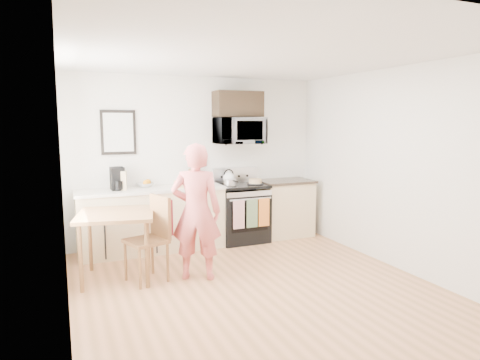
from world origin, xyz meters
name	(u,v)px	position (x,y,z in m)	size (l,w,h in m)	color
floor	(259,290)	(0.00, 0.00, 0.00)	(4.60, 4.60, 0.00)	#9D683D
back_wall	(197,160)	(0.00, 2.30, 1.30)	(4.00, 0.04, 2.60)	white
front_wall	(423,222)	(0.00, -2.30, 1.30)	(4.00, 0.04, 2.60)	white
left_wall	(62,188)	(-2.00, 0.00, 1.30)	(0.04, 4.60, 2.60)	white
right_wall	(401,169)	(2.00, 0.00, 1.30)	(0.04, 4.60, 2.60)	white
ceiling	(260,55)	(0.00, 0.00, 2.60)	(4.00, 4.60, 0.04)	silver
window	(64,155)	(-1.96, 0.80, 1.55)	(0.06, 1.40, 1.50)	silver
cabinet_left	(152,221)	(-0.80, 2.00, 0.45)	(2.10, 0.60, 0.90)	beige
countertop_left	(151,189)	(-0.80, 2.00, 0.92)	(2.14, 0.64, 0.04)	beige
cabinet_right	(285,209)	(1.43, 2.00, 0.45)	(0.84, 0.60, 0.90)	beige
countertop_right	(285,181)	(1.43, 2.00, 0.92)	(0.88, 0.64, 0.04)	black
range	(242,214)	(0.63, 1.98, 0.44)	(0.76, 0.70, 1.16)	black
microwave	(239,131)	(0.63, 2.08, 1.76)	(0.76, 0.51, 0.42)	silver
upper_cabinet	(238,104)	(0.63, 2.12, 2.18)	(0.76, 0.35, 0.40)	black
wall_art	(118,132)	(-1.20, 2.28, 1.75)	(0.50, 0.04, 0.65)	black
wall_trivet	(200,160)	(0.05, 2.28, 1.30)	(0.20, 0.02, 0.20)	#A60E10
person	(196,212)	(-0.53, 0.66, 0.83)	(0.60, 0.40, 1.66)	#DD463C
dining_table	(116,220)	(-1.43, 1.01, 0.73)	(0.90, 0.90, 0.82)	brown
chair	(156,226)	(-0.98, 0.84, 0.66)	(0.58, 0.54, 1.02)	brown
knife_block	(194,176)	(-0.09, 2.17, 1.06)	(0.11, 0.15, 0.24)	brown
utensil_crock	(197,174)	(-0.04, 2.21, 1.08)	(0.12, 0.12, 0.36)	#A60E10
fruit_bowl	(145,184)	(-0.85, 2.16, 0.98)	(0.31, 0.31, 0.11)	silver
milk_carton	(123,181)	(-1.20, 1.98, 1.08)	(0.10, 0.10, 0.27)	tan
coffee_maker	(117,179)	(-1.27, 2.03, 1.09)	(0.19, 0.28, 0.32)	black
bread_bag	(185,184)	(-0.32, 1.89, 0.99)	(0.29, 0.13, 0.11)	#DAB072
cake	(255,182)	(0.82, 1.87, 0.96)	(0.25, 0.25, 0.08)	black
kettle	(229,177)	(0.45, 2.07, 1.03)	(0.19, 0.19, 0.24)	silver
pot	(230,182)	(0.40, 1.87, 0.97)	(0.19, 0.33, 0.10)	silver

